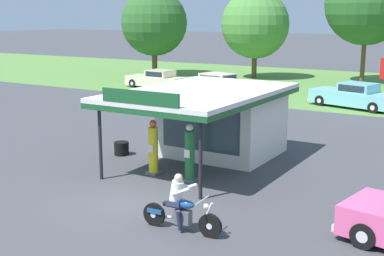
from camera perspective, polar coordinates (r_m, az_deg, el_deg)
ground_plane at (r=16.69m, az=-6.66°, el=-7.62°), size 300.00×300.00×0.00m
grass_verge_strip at (r=43.84m, az=18.02°, el=4.15°), size 120.00×24.00×0.01m
service_station_kiosk at (r=21.15m, az=2.80°, el=1.35°), size 4.90×7.78×3.31m
gas_pump_nearside at (r=18.86m, az=-4.21°, el=-2.35°), size 0.44×0.44×2.00m
gas_pump_offside at (r=18.05m, az=-0.25°, el=-2.94°), size 0.44×0.44×2.02m
motorcycle_with_rider at (r=14.01m, az=-1.30°, el=-8.61°), size 2.33×0.70×1.58m
parked_car_second_row_spare at (r=37.02m, az=3.19°, el=4.52°), size 5.33×2.88×1.63m
parked_car_back_row_centre_left at (r=34.10m, az=17.15°, el=3.29°), size 5.81×3.33×1.56m
parked_car_back_row_centre_right at (r=41.66m, az=-3.84°, el=5.23°), size 5.23×2.24×1.44m
bystander_leaning_by_kiosk at (r=30.57m, az=6.61°, el=2.97°), size 0.34×0.34×1.52m
tree_oak_left at (r=48.32m, az=6.85°, el=11.06°), size 6.10×6.10×7.87m
tree_oak_far_left at (r=47.16m, az=18.39°, el=12.65°), size 6.90×6.90×10.02m
tree_oak_distant_spare at (r=50.75m, az=-4.12°, el=11.29°), size 6.24×6.24×8.06m
spare_tire_stack at (r=21.78m, az=-7.63°, el=-2.20°), size 0.60×0.60×0.54m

